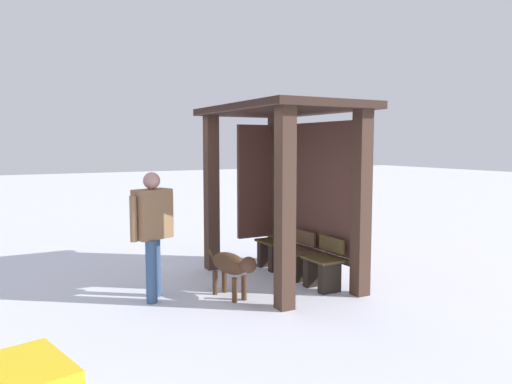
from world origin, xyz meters
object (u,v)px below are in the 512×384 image
object	(u,v)px
bench_left_inside	(275,251)
bench_center_inside	(297,260)
bench_right_inside	(323,269)
dog	(232,266)
person_walking	(153,225)
bus_shelter	(286,163)

from	to	relation	value
bench_left_inside	bench_center_inside	xyz separation A→B (m)	(0.66, 0.00, -0.01)
bench_right_inside	dog	xyz separation A→B (m)	(-0.24, -1.30, 0.15)
bench_center_inside	person_walking	distance (m)	2.34
bus_shelter	dog	bearing A→B (deg)	-65.95
person_walking	bus_shelter	bearing A→B (deg)	91.95
bench_left_inside	bench_right_inside	distance (m)	1.33
bench_left_inside	person_walking	world-z (taller)	person_walking
bench_left_inside	bench_center_inside	size ratio (longest dim) A/B	1.04
bench_left_inside	bench_center_inside	bearing A→B (deg)	0.03
bus_shelter	dog	distance (m)	1.83
bus_shelter	bench_left_inside	distance (m)	1.58
bus_shelter	bench_left_inside	size ratio (longest dim) A/B	3.58
person_walking	dog	bearing A→B (deg)	64.24
bus_shelter	bench_center_inside	bearing A→B (deg)	59.14
bus_shelter	bench_right_inside	size ratio (longest dim) A/B	3.67
dog	person_walking	bearing A→B (deg)	-115.76
bench_center_inside	person_walking	world-z (taller)	person_walking
bench_center_inside	bench_right_inside	world-z (taller)	bench_right_inside
bench_center_inside	dog	bearing A→B (deg)	-71.86
bench_center_inside	bench_left_inside	bearing A→B (deg)	-179.97
bench_left_inside	bench_center_inside	distance (m)	0.66
bus_shelter	dog	world-z (taller)	bus_shelter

